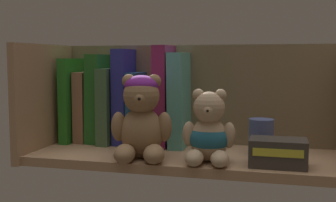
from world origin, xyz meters
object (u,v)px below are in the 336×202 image
Objects in this scene: book_3 at (113,105)px; book_5 at (138,108)px; book_7 at (166,96)px; small_product_box at (278,153)px; book_6 at (151,112)px; teddy_bear_larger at (141,119)px; book_0 at (76,99)px; book_4 at (126,96)px; book_1 at (87,106)px; teddy_bear_smaller at (209,134)px; book_2 at (99,98)px; book_8 at (181,99)px; pillar_candle at (261,137)px.

book_3 is 6.86cm from book_5.
book_7 is 32.56cm from small_product_box.
book_6 is 0.88× the size of teddy_bear_larger.
book_0 is 1.19× the size of teddy_bear_larger.
small_product_box is (37.41, -15.67, -9.00)cm from book_4.
book_1 is 1.18× the size of teddy_bear_smaller.
teddy_bear_larger is at bearing -178.43° from teddy_bear_smaller.
teddy_bear_smaller is (27.27, -15.73, -3.45)cm from book_3.
book_0 is 1.19× the size of book_5.
book_8 is at bearing 0.00° from book_2.
book_6 is 1.42× the size of small_product_box.
book_7 is (21.16, 0.00, 3.25)cm from book_1.
book_1 is 0.76× the size of book_4.
book_6 is at bearing 153.01° from small_product_box.
pillar_candle is 10.82cm from small_product_box.
book_1 is 0.73× the size of book_7.
book_3 is at bearing 0.00° from book_0.
teddy_bear_larger reaches higher than small_product_box.
book_1 is 25.75cm from teddy_bear_larger.
book_8 is (7.62, 0.00, 3.41)cm from book_6.
book_8 is at bearing 0.00° from book_0.
book_6 is 34.90cm from small_product_box.
small_product_box is (44.59, -15.67, -8.37)cm from book_2.
book_1 is at bearing 180.00° from book_7.
book_7 is at bearing -0.00° from book_6.
book_6 is (20.37, 0.00, -2.74)cm from book_0.
book_4 reaches higher than book_0.
book_4 is 1.31× the size of teddy_bear_larger.
book_2 is 14.20cm from book_6.
book_8 is at bearing 145.90° from small_product_box.
book_3 is at bearing 150.03° from teddy_bear_smaller.
pillar_candle is at bearing -13.49° from book_7.
book_3 is (3.60, 0.00, -1.75)cm from book_2.
pillar_candle is (33.70, -5.58, -7.78)cm from book_4.
book_6 reaches higher than pillar_candle.
book_6 is (6.65, 0.00, -3.88)cm from book_4.
book_6 is 0.70× the size of book_8.
book_0 reaches higher than small_product_box.
book_3 is 2.37× the size of pillar_candle.
book_1 is 0.79× the size of book_8.
book_6 is at bearing 0.00° from book_4.
book_7 reaches higher than book_3.
book_1 is 1.13× the size of book_6.
book_6 is at bearing 0.00° from book_5.
teddy_bear_larger is at bearing -59.79° from book_4.
book_5 is 1.13× the size of book_6.
book_1 is at bearing -180.00° from book_6.
book_0 is 6.57cm from book_2.
book_2 is 17.67cm from book_7.
teddy_bear_larger is (20.08, -16.12, -0.40)cm from book_1.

